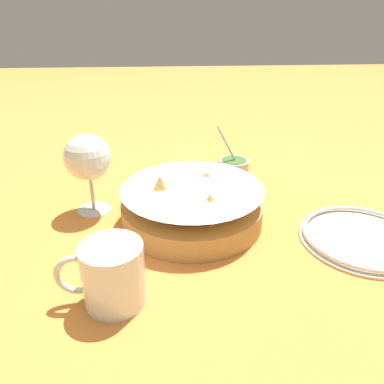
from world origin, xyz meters
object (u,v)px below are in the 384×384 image
object	(u,v)px
side_plate	(363,237)
beer_mug	(112,276)
food_basket	(192,206)
wine_glass	(88,159)
sauce_cup	(234,168)

from	to	relation	value
side_plate	beer_mug	bearing A→B (deg)	15.90
food_basket	beer_mug	distance (m)	0.23
wine_glass	side_plate	distance (m)	0.51
sauce_cup	side_plate	size ratio (longest dim) A/B	0.59
food_basket	wine_glass	distance (m)	0.21
beer_mug	sauce_cup	bearing A→B (deg)	-120.26
food_basket	wine_glass	size ratio (longest dim) A/B	1.66
sauce_cup	side_plate	bearing A→B (deg)	122.04
wine_glass	sauce_cup	bearing A→B (deg)	-155.38
food_basket	sauce_cup	xyz separation A→B (m)	(-0.11, -0.20, -0.01)
food_basket	sauce_cup	world-z (taller)	sauce_cup
wine_glass	side_plate	bearing A→B (deg)	163.32
beer_mug	wine_glass	bearing A→B (deg)	-74.94
food_basket	sauce_cup	distance (m)	0.23
food_basket	beer_mug	world-z (taller)	food_basket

